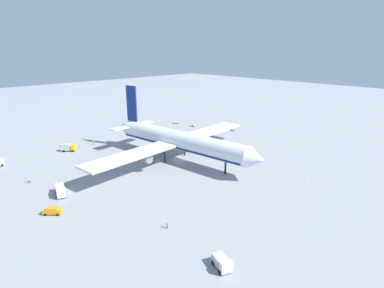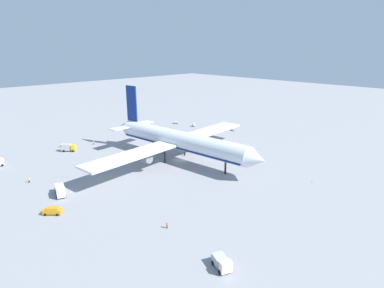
# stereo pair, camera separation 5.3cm
# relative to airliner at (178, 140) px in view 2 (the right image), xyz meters

# --- Properties ---
(ground_plane) EXTENTS (600.00, 600.00, 0.00)m
(ground_plane) POSITION_rel_airliner_xyz_m (1.21, 0.04, -7.83)
(ground_plane) COLOR gray
(airliner) EXTENTS (72.40, 78.85, 26.40)m
(airliner) POSITION_rel_airliner_xyz_m (0.00, 0.00, 0.00)
(airliner) COLOR silver
(airliner) RESTS_ON ground
(service_truck_0) EXTENTS (5.33, 4.03, 2.64)m
(service_truck_0) POSITION_rel_airliner_xyz_m (53.09, -36.36, -6.47)
(service_truck_0) COLOR white
(service_truck_0) RESTS_ON ground
(service_truck_1) EXTENTS (7.06, 4.16, 3.19)m
(service_truck_1) POSITION_rel_airliner_xyz_m (-1.14, -45.50, -6.14)
(service_truck_1) COLOR white
(service_truck_1) RESTS_ON ground
(service_truck_3) EXTENTS (5.33, 5.57, 3.15)m
(service_truck_3) POSITION_rel_airliner_xyz_m (-39.88, -25.77, -6.13)
(service_truck_3) COLOR yellow
(service_truck_3) RESTS_ON ground
(service_van) EXTENTS (4.68, 4.67, 1.97)m
(service_van) POSITION_rel_airliner_xyz_m (8.35, -51.58, -6.80)
(service_van) COLOR orange
(service_van) RESTS_ON ground
(baggage_cart_0) EXTENTS (2.90, 2.92, 1.32)m
(baggage_cart_0) POSITION_rel_airliner_xyz_m (-13.52, 50.83, -7.11)
(baggage_cart_0) COLOR gray
(baggage_cart_0) RESTS_ON ground
(baggage_cart_1) EXTENTS (2.94, 2.66, 1.17)m
(baggage_cart_1) POSITION_rel_airliner_xyz_m (-46.31, 39.85, -7.18)
(baggage_cart_1) COLOR #595B60
(baggage_cart_1) RESTS_ON ground
(baggage_cart_2) EXTENTS (2.28, 2.84, 1.43)m
(baggage_cart_2) POSITION_rel_airliner_xyz_m (-34.44, 42.22, -7.05)
(baggage_cart_2) COLOR #595B60
(baggage_cart_2) RESTS_ON ground
(ground_worker_0) EXTENTS (0.56, 0.56, 1.73)m
(ground_worker_0) POSITION_rel_airliner_xyz_m (-17.36, -48.88, -6.96)
(ground_worker_0) COLOR black
(ground_worker_0) RESTS_ON ground
(ground_worker_1) EXTENTS (0.45, 0.45, 1.78)m
(ground_worker_1) POSITION_rel_airliner_xyz_m (-47.83, -25.87, -6.93)
(ground_worker_1) COLOR navy
(ground_worker_1) RESTS_ON ground
(ground_worker_2) EXTENTS (0.57, 0.57, 1.76)m
(ground_worker_2) POSITION_rel_airliner_xyz_m (34.40, -34.67, -6.94)
(ground_worker_2) COLOR #3F3F47
(ground_worker_2) RESTS_ON ground
(ground_worker_3) EXTENTS (0.53, 0.53, 1.79)m
(ground_worker_3) POSITION_rel_airliner_xyz_m (-41.56, -13.51, -6.92)
(ground_worker_3) COLOR navy
(ground_worker_3) RESTS_ON ground
(traffic_cone_0) EXTENTS (0.36, 0.36, 0.55)m
(traffic_cone_0) POSITION_rel_airliner_xyz_m (46.09, 16.40, -7.56)
(traffic_cone_0) COLOR orange
(traffic_cone_0) RESTS_ON ground
(traffic_cone_1) EXTENTS (0.36, 0.36, 0.55)m
(traffic_cone_1) POSITION_rel_airliner_xyz_m (-12.68, -38.32, -7.56)
(traffic_cone_1) COLOR orange
(traffic_cone_1) RESTS_ON ground
(traffic_cone_2) EXTENTS (0.36, 0.36, 0.55)m
(traffic_cone_2) POSITION_rel_airliner_xyz_m (-41.35, 44.68, -7.56)
(traffic_cone_2) COLOR orange
(traffic_cone_2) RESTS_ON ground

